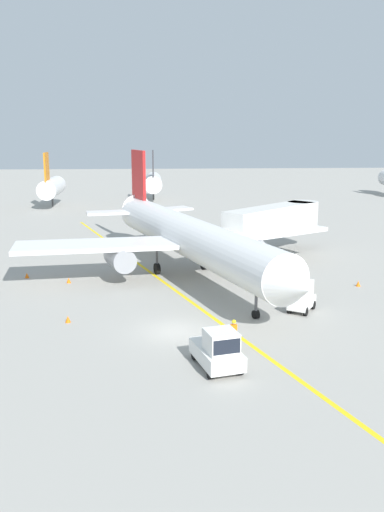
{
  "coord_description": "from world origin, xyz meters",
  "views": [
    {
      "loc": [
        -1.18,
        -32.78,
        12.1
      ],
      "look_at": [
        1.72,
        9.97,
        2.5
      ],
      "focal_mm": 39.49,
      "sensor_mm": 36.0,
      "label": 1
    }
  ],
  "objects_px": {
    "ground_crew_marshaller": "(234,333)",
    "safety_cone_nose_left": "(69,280)",
    "belt_loader_forward_hold": "(277,275)",
    "pushback_tug": "(218,350)",
    "safety_cone_nose_right": "(27,275)",
    "safety_cone_wingtip_left": "(358,284)",
    "baggage_tug_near_wing": "(303,298)",
    "safety_cone_wingtip_right": "(68,319)",
    "airliner": "(187,236)",
    "jet_bridge": "(279,218)"
  },
  "relations": [
    {
      "from": "ground_crew_marshaller",
      "to": "belt_loader_forward_hold",
      "type": "bearing_deg",
      "value": 67.81
    },
    {
      "from": "safety_cone_wingtip_right",
      "to": "baggage_tug_near_wing",
      "type": "bearing_deg",
      "value": 5.04
    },
    {
      "from": "pushback_tug",
      "to": "ground_crew_marshaller",
      "type": "xyz_separation_m",
      "value": [
        1.2,
        2.71,
        -0.08
      ]
    },
    {
      "from": "pushback_tug",
      "to": "jet_bridge",
      "type": "bearing_deg",
      "value": 71.6
    },
    {
      "from": "safety_cone_wingtip_left",
      "to": "safety_cone_wingtip_right",
      "type": "bearing_deg",
      "value": -161.8
    },
    {
      "from": "pushback_tug",
      "to": "safety_cone_wingtip_left",
      "type": "bearing_deg",
      "value": 49.2
    },
    {
      "from": "airliner",
      "to": "pushback_tug",
      "type": "bearing_deg",
      "value": -88.62
    },
    {
      "from": "ground_crew_marshaller",
      "to": "safety_cone_nose_left",
      "type": "bearing_deg",
      "value": 127.58
    },
    {
      "from": "safety_cone_wingtip_right",
      "to": "safety_cone_nose_right",
      "type": "bearing_deg",
      "value": 113.76
    },
    {
      "from": "airliner",
      "to": "safety_cone_nose_right",
      "type": "xyz_separation_m",
      "value": [
        -13.45,
        0.15,
        -3.2
      ]
    },
    {
      "from": "belt_loader_forward_hold",
      "to": "safety_cone_nose_right",
      "type": "distance_m",
      "value": 20.79
    },
    {
      "from": "baggage_tug_near_wing",
      "to": "ground_crew_marshaller",
      "type": "bearing_deg",
      "value": -131.18
    },
    {
      "from": "airliner",
      "to": "belt_loader_forward_hold",
      "type": "distance_m",
      "value": 8.19
    },
    {
      "from": "airliner",
      "to": "safety_cone_wingtip_left",
      "type": "xyz_separation_m",
      "value": [
        13.35,
        -4.24,
        -3.2
      ]
    },
    {
      "from": "airliner",
      "to": "ground_crew_marshaller",
      "type": "relative_size",
      "value": 20.22
    },
    {
      "from": "jet_bridge",
      "to": "belt_loader_forward_hold",
      "type": "relative_size",
      "value": 2.17
    },
    {
      "from": "baggage_tug_near_wing",
      "to": "safety_cone_wingtip_left",
      "type": "bearing_deg",
      "value": 43.65
    },
    {
      "from": "jet_bridge",
      "to": "safety_cone_nose_left",
      "type": "relative_size",
      "value": 25.1
    },
    {
      "from": "ground_crew_marshaller",
      "to": "safety_cone_wingtip_left",
      "type": "distance_m",
      "value": 16.92
    },
    {
      "from": "jet_bridge",
      "to": "safety_cone_wingtip_left",
      "type": "relative_size",
      "value": 25.1
    },
    {
      "from": "belt_loader_forward_hold",
      "to": "safety_cone_wingtip_right",
      "type": "bearing_deg",
      "value": -152.12
    },
    {
      "from": "ground_crew_marshaller",
      "to": "safety_cone_wingtip_right",
      "type": "xyz_separation_m",
      "value": [
        -10.03,
        5.08,
        -0.69
      ]
    },
    {
      "from": "belt_loader_forward_hold",
      "to": "safety_cone_wingtip_left",
      "type": "relative_size",
      "value": 11.54
    },
    {
      "from": "baggage_tug_near_wing",
      "to": "safety_cone_nose_right",
      "type": "height_order",
      "value": "baggage_tug_near_wing"
    },
    {
      "from": "airliner",
      "to": "safety_cone_nose_right",
      "type": "height_order",
      "value": "airliner"
    },
    {
      "from": "jet_bridge",
      "to": "pushback_tug",
      "type": "distance_m",
      "value": 29.01
    },
    {
      "from": "safety_cone_wingtip_left",
      "to": "baggage_tug_near_wing",
      "type": "bearing_deg",
      "value": -136.35
    },
    {
      "from": "belt_loader_forward_hold",
      "to": "safety_cone_wingtip_right",
      "type": "xyz_separation_m",
      "value": [
        -15.43,
        -8.16,
        -0.56
      ]
    },
    {
      "from": "belt_loader_forward_hold",
      "to": "safety_cone_nose_left",
      "type": "relative_size",
      "value": 11.54
    },
    {
      "from": "pushback_tug",
      "to": "safety_cone_nose_right",
      "type": "bearing_deg",
      "value": 125.75
    },
    {
      "from": "safety_cone_nose_left",
      "to": "safety_cone_wingtip_right",
      "type": "relative_size",
      "value": 1.0
    },
    {
      "from": "airliner",
      "to": "jet_bridge",
      "type": "xyz_separation_m",
      "value": [
        9.59,
        8.25,
        0.12
      ]
    },
    {
      "from": "pushback_tug",
      "to": "safety_cone_nose_left",
      "type": "bearing_deg",
      "value": 120.2
    },
    {
      "from": "safety_cone_wingtip_left",
      "to": "safety_cone_wingtip_right",
      "type": "relative_size",
      "value": 1.0
    },
    {
      "from": "airliner",
      "to": "jet_bridge",
      "type": "distance_m",
      "value": 12.65
    },
    {
      "from": "jet_bridge",
      "to": "pushback_tug",
      "type": "height_order",
      "value": "jet_bridge"
    },
    {
      "from": "belt_loader_forward_hold",
      "to": "ground_crew_marshaller",
      "type": "distance_m",
      "value": 14.3
    },
    {
      "from": "safety_cone_nose_right",
      "to": "baggage_tug_near_wing",
      "type": "bearing_deg",
      "value": -26.06
    },
    {
      "from": "airliner",
      "to": "baggage_tug_near_wing",
      "type": "distance_m",
      "value": 12.63
    },
    {
      "from": "safety_cone_nose_left",
      "to": "jet_bridge",
      "type": "bearing_deg",
      "value": 27.19
    },
    {
      "from": "airliner",
      "to": "baggage_tug_near_wing",
      "type": "bearing_deg",
      "value": -53.82
    },
    {
      "from": "safety_cone_nose_left",
      "to": "safety_cone_wingtip_left",
      "type": "distance_m",
      "value": 23.22
    },
    {
      "from": "belt_loader_forward_hold",
      "to": "safety_cone_nose_left",
      "type": "height_order",
      "value": "belt_loader_forward_hold"
    },
    {
      "from": "jet_bridge",
      "to": "safety_cone_wingtip_left",
      "type": "height_order",
      "value": "jet_bridge"
    },
    {
      "from": "pushback_tug",
      "to": "safety_cone_wingtip_left",
      "type": "relative_size",
      "value": 8.98
    },
    {
      "from": "jet_bridge",
      "to": "safety_cone_nose_right",
      "type": "bearing_deg",
      "value": -160.63
    },
    {
      "from": "jet_bridge",
      "to": "safety_cone_wingtip_left",
      "type": "xyz_separation_m",
      "value": [
        3.76,
        -12.49,
        -3.32
      ]
    },
    {
      "from": "safety_cone_nose_right",
      "to": "safety_cone_wingtip_right",
      "type": "relative_size",
      "value": 1.0
    },
    {
      "from": "safety_cone_nose_right",
      "to": "ground_crew_marshaller",
      "type": "bearing_deg",
      "value": -47.72
    },
    {
      "from": "ground_crew_marshaller",
      "to": "pushback_tug",
      "type": "bearing_deg",
      "value": -113.81
    }
  ]
}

